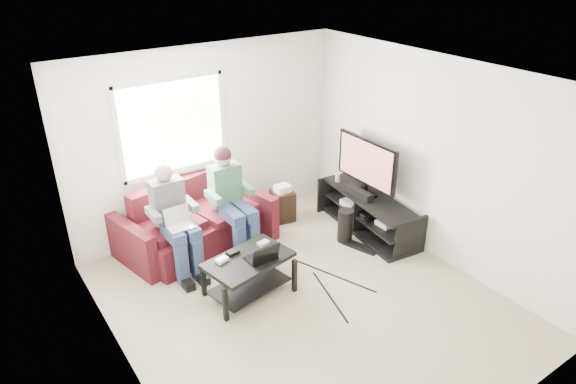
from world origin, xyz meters
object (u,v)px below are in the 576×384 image
Objects in this scene: end_table at (283,204)px; tv_stand at (368,215)px; sofa at (194,225)px; subwoofer at (345,226)px; tv at (366,164)px; coffee_table at (249,268)px.

tv_stand is at bearing -49.63° from end_table.
sofa is 1.39m from end_table.
tv_stand is 3.63× the size of subwoofer.
tv is (2.20, -0.93, 0.68)m from sofa.
end_table is (1.32, 1.25, -0.11)m from coffee_table.
sofa is at bearing 92.66° from coffee_table.
tv is 1.95× the size of end_table.
sofa is 1.21× the size of tv_stand.
sofa is 2.49m from tv.
sofa is at bearing 176.89° from end_table.
tv is 0.90m from subwoofer.
tv_stand is 1.26m from end_table.
tv_stand is 1.57× the size of tv.
sofa reaches higher than subwoofer.
tv_stand is 0.77m from tv.
coffee_table is at bearing -136.68° from end_table.
tv is (-0.00, 0.10, 0.77)m from tv_stand.
coffee_table is 1.82m from end_table.
tv_stand is at bearing -88.53° from tv.
tv_stand is 0.45m from subwoofer.
end_table reaches higher than tv_stand.
coffee_table is 2.25× the size of subwoofer.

